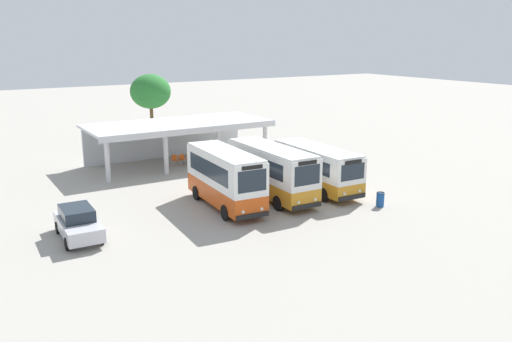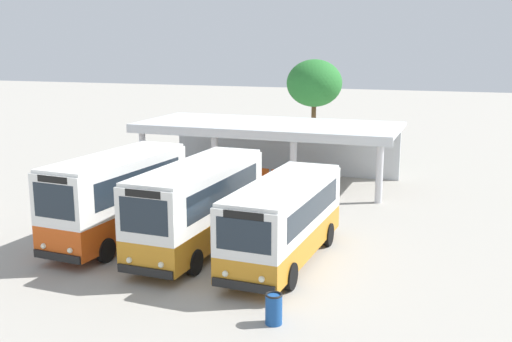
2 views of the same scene
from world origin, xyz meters
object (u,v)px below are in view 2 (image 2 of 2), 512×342
object	(u,v)px
city_bus_middle_cream	(284,218)
waiting_chair_end_by_column	(254,174)
city_bus_second_in_row	(199,203)
waiting_chair_middle_seat	(274,176)
waiting_chair_fifth_seat	(296,177)
waiting_chair_second_from_end	(264,175)
waiting_chair_fourth_seat	(285,177)
litter_bin_apron	(274,309)
city_bus_nearest_orange	(117,194)

from	to	relation	value
city_bus_middle_cream	waiting_chair_end_by_column	bearing A→B (deg)	114.60
city_bus_second_in_row	waiting_chair_middle_seat	distance (m)	11.37
waiting_chair_end_by_column	waiting_chair_fifth_seat	bearing A→B (deg)	-1.31
waiting_chair_second_from_end	waiting_chair_middle_seat	size ratio (longest dim) A/B	1.00
waiting_chair_second_from_end	waiting_chair_fourth_seat	distance (m)	1.25
waiting_chair_end_by_column	waiting_chair_second_from_end	distance (m)	0.62
city_bus_second_in_row	city_bus_middle_cream	size ratio (longest dim) A/B	1.04
waiting_chair_end_by_column	waiting_chair_fifth_seat	xyz separation A→B (m)	(2.48, -0.06, 0.00)
city_bus_middle_cream	waiting_chair_fifth_seat	distance (m)	11.92
waiting_chair_second_from_end	litter_bin_apron	world-z (taller)	litter_bin_apron
waiting_chair_second_from_end	waiting_chair_fourth_seat	world-z (taller)	same
waiting_chair_fourth_seat	litter_bin_apron	xyz separation A→B (m)	(4.63, -16.31, -0.07)
waiting_chair_middle_seat	litter_bin_apron	distance (m)	17.14
waiting_chair_middle_seat	waiting_chair_second_from_end	bearing A→B (deg)	171.33
waiting_chair_end_by_column	waiting_chair_fifth_seat	world-z (taller)	same
litter_bin_apron	waiting_chair_middle_seat	bearing A→B (deg)	107.82
waiting_chair_end_by_column	waiting_chair_fourth_seat	size ratio (longest dim) A/B	1.00
city_bus_nearest_orange	city_bus_middle_cream	xyz separation A→B (m)	(6.90, -0.04, -0.26)
city_bus_second_in_row	waiting_chair_fifth_seat	world-z (taller)	city_bus_second_in_row
city_bus_nearest_orange	city_bus_second_in_row	xyz separation A→B (m)	(3.45, 0.17, -0.08)
city_bus_nearest_orange	waiting_chair_second_from_end	world-z (taller)	city_bus_nearest_orange
waiting_chair_end_by_column	waiting_chair_second_from_end	xyz separation A→B (m)	(0.62, -0.01, 0.00)
city_bus_second_in_row	litter_bin_apron	distance (m)	6.99
waiting_chair_end_by_column	waiting_chair_middle_seat	size ratio (longest dim) A/B	1.00
city_bus_second_in_row	waiting_chair_middle_seat	bearing A→B (deg)	93.09
city_bus_nearest_orange	waiting_chair_fifth_seat	size ratio (longest dim) A/B	8.51
city_bus_middle_cream	waiting_chair_middle_seat	bearing A→B (deg)	109.48
waiting_chair_middle_seat	waiting_chair_fourth_seat	world-z (taller)	same
city_bus_nearest_orange	waiting_chair_second_from_end	bearing A→B (deg)	79.10
city_bus_middle_cream	litter_bin_apron	bearing A→B (deg)	-76.23
city_bus_second_in_row	waiting_chair_second_from_end	bearing A→B (deg)	96.17
city_bus_nearest_orange	waiting_chair_fifth_seat	xyz separation A→B (m)	(4.09, 11.49, -1.40)
waiting_chair_middle_seat	city_bus_nearest_orange	bearing A→B (deg)	-103.96
waiting_chair_middle_seat	waiting_chair_fifth_seat	distance (m)	1.24
city_bus_middle_cream	waiting_chair_middle_seat	world-z (taller)	city_bus_middle_cream
city_bus_middle_cream	waiting_chair_fifth_seat	world-z (taller)	city_bus_middle_cream
city_bus_second_in_row	city_bus_middle_cream	bearing A→B (deg)	-3.47
city_bus_nearest_orange	waiting_chair_fifth_seat	world-z (taller)	city_bus_nearest_orange
waiting_chair_fifth_seat	waiting_chair_fourth_seat	bearing A→B (deg)	-175.31
waiting_chair_fifth_seat	litter_bin_apron	bearing A→B (deg)	-76.25
waiting_chair_end_by_column	litter_bin_apron	size ratio (longest dim) A/B	0.96
city_bus_nearest_orange	city_bus_middle_cream	size ratio (longest dim) A/B	0.95
waiting_chair_second_from_end	city_bus_nearest_orange	bearing A→B (deg)	-100.90
city_bus_nearest_orange	waiting_chair_end_by_column	world-z (taller)	city_bus_nearest_orange
city_bus_second_in_row	city_bus_middle_cream	xyz separation A→B (m)	(3.45, -0.21, -0.18)
city_bus_second_in_row	waiting_chair_end_by_column	size ratio (longest dim) A/B	9.29
city_bus_second_in_row	waiting_chair_middle_seat	world-z (taller)	city_bus_second_in_row
waiting_chair_fifth_seat	waiting_chair_middle_seat	bearing A→B (deg)	-177.96
city_bus_middle_cream	waiting_chair_fourth_seat	xyz separation A→B (m)	(-3.44, 11.48, -1.14)
waiting_chair_end_by_column	waiting_chair_second_from_end	size ratio (longest dim) A/B	1.00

